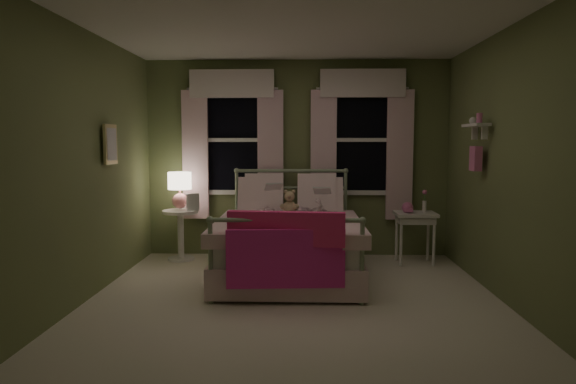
{
  "coord_description": "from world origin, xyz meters",
  "views": [
    {
      "loc": [
        0.08,
        -4.76,
        1.53
      ],
      "look_at": [
        -0.08,
        0.6,
        1.0
      ],
      "focal_mm": 32.0,
      "sensor_mm": 36.0,
      "label": 1
    }
  ],
  "objects_px": {
    "table_lamp": "(180,187)",
    "bed": "(289,243)",
    "nightstand_left": "(181,228)",
    "child_left": "(267,189)",
    "nightstand_right": "(415,220)",
    "child_right": "(313,190)",
    "teddy_bear": "(290,204)"
  },
  "relations": [
    {
      "from": "table_lamp",
      "to": "nightstand_left",
      "type": "bearing_deg",
      "value": 0.0
    },
    {
      "from": "bed",
      "to": "nightstand_right",
      "type": "xyz_separation_m",
      "value": [
        1.56,
        0.65,
        0.17
      ]
    },
    {
      "from": "bed",
      "to": "child_left",
      "type": "xyz_separation_m",
      "value": [
        -0.28,
        0.42,
        0.58
      ]
    },
    {
      "from": "child_left",
      "to": "nightstand_right",
      "type": "height_order",
      "value": "child_left"
    },
    {
      "from": "bed",
      "to": "teddy_bear",
      "type": "bearing_deg",
      "value": 90.0
    },
    {
      "from": "child_left",
      "to": "nightstand_right",
      "type": "relative_size",
      "value": 1.23
    },
    {
      "from": "bed",
      "to": "child_right",
      "type": "distance_m",
      "value": 0.75
    },
    {
      "from": "nightstand_right",
      "to": "table_lamp",
      "type": "bearing_deg",
      "value": 177.56
    },
    {
      "from": "bed",
      "to": "child_right",
      "type": "height_order",
      "value": "child_right"
    },
    {
      "from": "teddy_bear",
      "to": "bed",
      "type": "bearing_deg",
      "value": -90.0
    },
    {
      "from": "child_left",
      "to": "table_lamp",
      "type": "relative_size",
      "value": 1.68
    },
    {
      "from": "child_right",
      "to": "nightstand_right",
      "type": "xyz_separation_m",
      "value": [
        1.28,
        0.23,
        -0.39
      ]
    },
    {
      "from": "bed",
      "to": "table_lamp",
      "type": "distance_m",
      "value": 1.72
    },
    {
      "from": "child_left",
      "to": "child_right",
      "type": "distance_m",
      "value": 0.56
    },
    {
      "from": "teddy_bear",
      "to": "table_lamp",
      "type": "xyz_separation_m",
      "value": [
        -1.42,
        0.52,
        0.16
      ]
    },
    {
      "from": "teddy_bear",
      "to": "nightstand_right",
      "type": "xyz_separation_m",
      "value": [
        1.56,
        0.39,
        -0.24
      ]
    },
    {
      "from": "nightstand_left",
      "to": "bed",
      "type": "bearing_deg",
      "value": -28.75
    },
    {
      "from": "child_left",
      "to": "table_lamp",
      "type": "xyz_separation_m",
      "value": [
        -1.14,
        0.36,
        -0.01
      ]
    },
    {
      "from": "child_right",
      "to": "teddy_bear",
      "type": "relative_size",
      "value": 2.47
    },
    {
      "from": "child_right",
      "to": "nightstand_left",
      "type": "height_order",
      "value": "child_right"
    },
    {
      "from": "child_left",
      "to": "nightstand_left",
      "type": "relative_size",
      "value": 1.21
    },
    {
      "from": "table_lamp",
      "to": "bed",
      "type": "bearing_deg",
      "value": -28.75
    },
    {
      "from": "table_lamp",
      "to": "nightstand_right",
      "type": "xyz_separation_m",
      "value": [
        2.98,
        -0.13,
        -0.4
      ]
    },
    {
      "from": "child_right",
      "to": "child_left",
      "type": "bearing_deg",
      "value": 26.63
    },
    {
      "from": "bed",
      "to": "teddy_bear",
      "type": "relative_size",
      "value": 6.72
    },
    {
      "from": "child_left",
      "to": "teddy_bear",
      "type": "distance_m",
      "value": 0.36
    },
    {
      "from": "bed",
      "to": "nightstand_left",
      "type": "distance_m",
      "value": 1.62
    },
    {
      "from": "child_right",
      "to": "nightstand_left",
      "type": "relative_size",
      "value": 1.15
    },
    {
      "from": "child_left",
      "to": "nightstand_right",
      "type": "xyz_separation_m",
      "value": [
        1.84,
        0.23,
        -0.41
      ]
    },
    {
      "from": "teddy_bear",
      "to": "table_lamp",
      "type": "distance_m",
      "value": 1.52
    },
    {
      "from": "bed",
      "to": "table_lamp",
      "type": "relative_size",
      "value": 4.34
    },
    {
      "from": "bed",
      "to": "table_lamp",
      "type": "bearing_deg",
      "value": 151.25
    }
  ]
}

